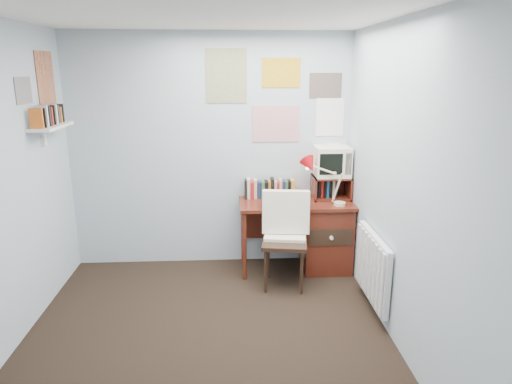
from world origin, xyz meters
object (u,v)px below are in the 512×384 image
desk_lamp (341,185)px  radiator (373,267)px  crt_tv (332,160)px  wall_shelf (51,126)px  tv_riser (331,187)px  desk (320,233)px  desk_chair (285,243)px

desk_lamp → radiator: (0.13, -0.78, -0.56)m
crt_tv → desk_lamp: bearing=-82.5°
crt_tv → radiator: size_ratio=0.46×
wall_shelf → tv_riser: bearing=10.3°
wall_shelf → desk: bearing=8.4°
desk → radiator: size_ratio=1.50×
desk → wall_shelf: 2.87m
desk_chair → tv_riser: bearing=52.2°
desk_lamp → desk: bearing=134.5°
crt_tv → wall_shelf: bearing=-169.2°
crt_tv → radiator: crt_tv is taller
desk → desk_lamp: 0.61m
radiator → tv_riser: bearing=99.3°
tv_riser → desk_chair: bearing=-137.0°
crt_tv → radiator: bearing=-80.9°
radiator → desk_chair: bearing=144.4°
radiator → desk: bearing=107.2°
desk_chair → radiator: (0.73, -0.52, -0.04)m
desk → desk_lamp: size_ratio=2.74×
desk_chair → radiator: bearing=-26.4°
desk → radiator: (0.29, -0.93, 0.01)m
wall_shelf → radiator: bearing=-10.9°
desk_chair → desk_lamp: (0.60, 0.26, 0.52)m
desk_lamp → radiator: bearing=-82.1°
desk_lamp → radiator: desk_lamp is taller
desk_chair → wall_shelf: wall_shelf is taller
desk → wall_shelf: (-2.57, -0.38, 1.21)m
desk → wall_shelf: wall_shelf is taller
wall_shelf → desk_chair: bearing=-0.8°
radiator → wall_shelf: size_ratio=1.29×
desk → desk_chair: (-0.44, -0.41, 0.06)m
crt_tv → desk_chair: bearing=-135.9°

